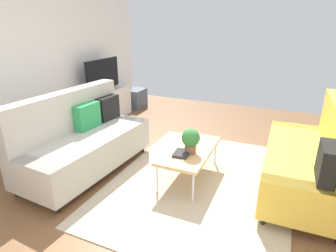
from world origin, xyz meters
name	(u,v)px	position (x,y,z in m)	size (l,w,h in m)	color
ground_plane	(189,181)	(0.00, 0.00, 0.00)	(7.68, 7.68, 0.00)	brown
wall_far	(18,58)	(0.00, 2.80, 1.45)	(6.40, 0.12, 2.90)	white
area_rug	(202,181)	(0.05, -0.15, 0.01)	(2.90, 2.20, 0.01)	tan
couch_beige	(83,140)	(-0.28, 1.47, 0.45)	(1.95, 0.96, 1.10)	#B2ADA3
couch_green	(310,158)	(0.39, -1.37, 0.44)	(1.91, 0.87, 1.10)	gold
coffee_table	(189,151)	(0.10, 0.05, 0.39)	(1.10, 0.56, 0.42)	tan
tv_console	(105,106)	(1.58, 2.46, 0.32)	(1.40, 0.44, 0.64)	silver
tv	(103,76)	(1.58, 2.44, 0.95)	(1.00, 0.20, 0.64)	black
storage_trunk	(135,98)	(2.68, 2.36, 0.22)	(0.52, 0.40, 0.44)	#4C5666
potted_plant	(190,140)	(0.00, 0.00, 0.60)	(0.23, 0.23, 0.32)	brown
table_book_0	(182,153)	(-0.10, 0.08, 0.44)	(0.24, 0.18, 0.03)	#262626
vase_0	(82,93)	(1.00, 2.51, 0.71)	(0.10, 0.10, 0.14)	#4C72B2
bottle_0	(91,90)	(1.15, 2.42, 0.75)	(0.05, 0.05, 0.22)	gold
bottle_1	(95,91)	(1.25, 2.42, 0.71)	(0.05, 0.05, 0.15)	purple
bottle_2	(98,88)	(1.35, 2.42, 0.74)	(0.05, 0.05, 0.20)	red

